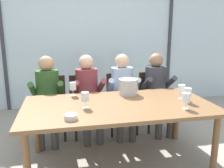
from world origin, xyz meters
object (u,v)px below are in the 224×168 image
object	(u,v)px
ice_bucket_primary	(128,86)
wine_glass_near_bucket	(85,97)
person_maroon_top	(88,91)
tasting_bowl	(71,117)
chair_right_of_center	(153,95)
chair_center	(121,98)
wine_glass_by_left_taster	(188,93)
person_charcoal_jacket	(157,87)
wine_glass_spare_empty	(73,87)
wine_glass_by_right_taster	(182,89)
wine_glass_center_pour	(186,98)
dining_table	(118,110)
chair_near_curtain	(51,102)
person_pale_blue_shirt	(123,89)
person_olive_shirt	(48,93)
chair_left_of_center	(85,100)

from	to	relation	value
ice_bucket_primary	wine_glass_near_bucket	bearing A→B (deg)	-144.63
person_maroon_top	tasting_bowl	bearing A→B (deg)	-109.13
chair_right_of_center	wine_glass_near_bucket	distance (m)	1.62
chair_center	wine_glass_by_left_taster	world-z (taller)	wine_glass_by_left_taster
person_charcoal_jacket	wine_glass_spare_empty	bearing A→B (deg)	-164.39
wine_glass_near_bucket	wine_glass_by_right_taster	distance (m)	1.17
wine_glass_center_pour	person_charcoal_jacket	bearing A→B (deg)	82.60
dining_table	wine_glass_spare_empty	distance (m)	0.68
chair_near_curtain	person_pale_blue_shirt	xyz separation A→B (m)	(1.04, -0.15, 0.17)
wine_glass_near_bucket	wine_glass_by_right_taster	xyz separation A→B (m)	(1.16, 0.10, -0.00)
dining_table	tasting_bowl	bearing A→B (deg)	-146.35
wine_glass_center_pour	tasting_bowl	bearing A→B (deg)	-177.41
dining_table	tasting_bowl	distance (m)	0.66
chair_near_curtain	person_charcoal_jacket	distance (m)	1.60
chair_center	person_olive_shirt	size ratio (longest dim) A/B	0.73
chair_near_curtain	person_pale_blue_shirt	distance (m)	1.07
person_maroon_top	tasting_bowl	distance (m)	1.22
tasting_bowl	wine_glass_by_left_taster	bearing A→B (deg)	10.54
person_charcoal_jacket	chair_center	bearing A→B (deg)	164.17
chair_center	person_pale_blue_shirt	bearing A→B (deg)	-91.80
tasting_bowl	chair_center	bearing A→B (deg)	58.43
person_charcoal_jacket	wine_glass_spare_empty	size ratio (longest dim) A/B	6.84
chair_center	ice_bucket_primary	distance (m)	0.69
person_olive_shirt	person_charcoal_jacket	size ratio (longest dim) A/B	1.00
person_charcoal_jacket	wine_glass_by_right_taster	bearing A→B (deg)	-92.11
chair_left_of_center	tasting_bowl	distance (m)	1.37
chair_right_of_center	tasting_bowl	size ratio (longest dim) A/B	6.94
chair_near_curtain	wine_glass_spare_empty	distance (m)	0.70
chair_near_curtain	tasting_bowl	size ratio (longest dim) A/B	6.94
chair_right_of_center	wine_glass_spare_empty	size ratio (longest dim) A/B	5.01
chair_near_curtain	chair_left_of_center	bearing A→B (deg)	0.57
chair_near_curtain	wine_glass_by_left_taster	distance (m)	1.93
chair_center	chair_near_curtain	bearing A→B (deg)	-178.66
chair_near_curtain	person_maroon_top	size ratio (longest dim) A/B	0.73
chair_near_curtain	wine_glass_by_left_taster	size ratio (longest dim) A/B	5.01
person_olive_shirt	person_maroon_top	distance (m)	0.56
person_maroon_top	person_pale_blue_shirt	size ratio (longest dim) A/B	1.00
chair_left_of_center	person_pale_blue_shirt	distance (m)	0.59
chair_center	wine_glass_by_right_taster	world-z (taller)	wine_glass_by_right_taster
wine_glass_by_right_taster	tasting_bowl	bearing A→B (deg)	-163.26
person_pale_blue_shirt	tasting_bowl	bearing A→B (deg)	-119.87
person_pale_blue_shirt	person_charcoal_jacket	size ratio (longest dim) A/B	1.00
wine_glass_near_bucket	person_charcoal_jacket	bearing A→B (deg)	36.81
tasting_bowl	person_charcoal_jacket	bearing A→B (deg)	41.35
chair_center	wine_glass_spare_empty	distance (m)	0.98
chair_near_curtain	ice_bucket_primary	xyz separation A→B (m)	(1.00, -0.61, 0.33)
chair_center	wine_glass_center_pour	bearing A→B (deg)	-71.22
chair_left_of_center	dining_table	bearing A→B (deg)	-78.69
chair_right_of_center	wine_glass_near_bucket	bearing A→B (deg)	-142.57
chair_right_of_center	person_charcoal_jacket	xyz separation A→B (m)	(-0.01, -0.16, 0.17)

